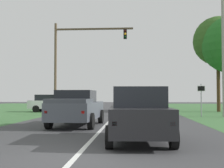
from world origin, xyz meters
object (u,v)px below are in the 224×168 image
Objects in this scene: red_suv_near at (139,113)px; pickup_truck_lead at (77,108)px; traffic_light at (74,54)px; crossing_suv_far at (52,103)px; keep_moving_sign at (201,96)px; utility_pole_right at (224,58)px; oak_tree_right at (218,41)px.

red_suv_near reaches higher than pickup_truck_lead.
traffic_light reaches higher than crossing_suv_far.
utility_pole_right is at bearing -10.75° from keep_moving_sign.
keep_moving_sign is at bearing -113.67° from oak_tree_right.
traffic_light is (-5.84, 18.26, 4.68)m from red_suv_near.
traffic_light is 13.73m from utility_pole_right.
oak_tree_right reaches higher than red_suv_near.
utility_pole_right is at bearing -23.09° from traffic_light.
utility_pole_right reaches higher than keep_moving_sign.
traffic_light is 3.42× the size of keep_moving_sign.
pickup_truck_lead is at bearing -126.62° from oak_tree_right.
traffic_light is 5.53m from crossing_suv_far.
crossing_suv_far is at bearing 152.31° from traffic_light.
traffic_light is at bearing 156.91° from utility_pole_right.
traffic_light reaches higher than pickup_truck_lead.
utility_pole_right is (12.58, -5.36, -1.19)m from traffic_light.
crossing_suv_far is at bearing -174.50° from oak_tree_right.
oak_tree_right is 1.09× the size of utility_pole_right.
traffic_light is at bearing 101.56° from pickup_truck_lead.
red_suv_near is 21.26m from crossing_suv_far.
red_suv_near is at bearing -72.27° from traffic_light.
pickup_truck_lead is at bearing -136.45° from keep_moving_sign.
red_suv_near is at bearing -66.97° from crossing_suv_far.
red_suv_near is 14.17m from keep_moving_sign.
utility_pole_right is (1.66, -0.31, 2.87)m from keep_moving_sign.
utility_pole_right is at bearing 62.40° from red_suv_near.
pickup_truck_lead is 0.62× the size of utility_pole_right.
oak_tree_right is 18.13m from crossing_suv_far.
red_suv_near is 0.85× the size of pickup_truck_lead.
pickup_truck_lead is 20.73m from oak_tree_right.
crossing_suv_far is (-8.32, 19.56, -0.09)m from red_suv_near.
keep_moving_sign is (5.09, 13.21, 0.62)m from red_suv_near.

